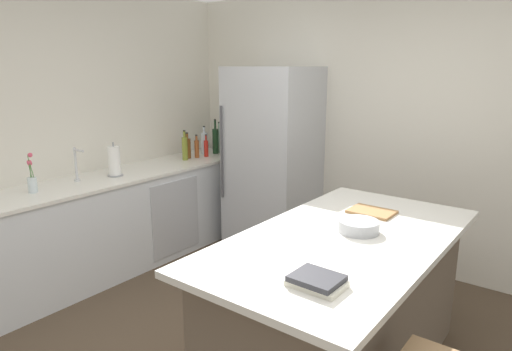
{
  "coord_description": "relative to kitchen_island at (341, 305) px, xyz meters",
  "views": [
    {
      "loc": [
        1.43,
        -1.86,
        1.88
      ],
      "look_at": [
        -0.78,
        1.01,
        1.0
      ],
      "focal_mm": 31.62,
      "sensor_mm": 36.0,
      "label": 1
    }
  ],
  "objects": [
    {
      "name": "counter_run_left",
      "position": [
        -2.41,
        0.2,
        -0.01
      ],
      "size": [
        0.67,
        2.98,
        0.9
      ],
      "color": "silver",
      "rests_on": "ground_plane"
    },
    {
      "name": "flower_vase",
      "position": [
        -2.41,
        -0.62,
        0.54
      ],
      "size": [
        0.07,
        0.07,
        0.32
      ],
      "color": "silver",
      "rests_on": "counter_run_left"
    },
    {
      "name": "wall_left",
      "position": [
        -2.78,
        -0.43,
        0.84
      ],
      "size": [
        0.1,
        6.0,
        2.6
      ],
      "primitive_type": "cube",
      "color": "silver",
      "rests_on": "ground_plane"
    },
    {
      "name": "kitchen_island",
      "position": [
        0.0,
        0.0,
        0.0
      ],
      "size": [
        1.05,
        1.97,
        0.91
      ],
      "color": "brown",
      "rests_on": "ground_plane"
    },
    {
      "name": "mixing_bowl",
      "position": [
        0.04,
        0.11,
        0.48
      ],
      "size": [
        0.24,
        0.24,
        0.07
      ],
      "color": "#B2B5BA",
      "rests_on": "kitchen_island"
    },
    {
      "name": "hot_sauce_bottle",
      "position": [
        -2.34,
        1.29,
        0.54
      ],
      "size": [
        0.05,
        0.05,
        0.25
      ],
      "color": "red",
      "rests_on": "counter_run_left"
    },
    {
      "name": "whiskey_bottle",
      "position": [
        -2.44,
        1.1,
        0.55
      ],
      "size": [
        0.08,
        0.08,
        0.28
      ],
      "color": "brown",
      "rests_on": "counter_run_left"
    },
    {
      "name": "sink_faucet",
      "position": [
        -2.45,
        -0.21,
        0.6
      ],
      "size": [
        0.15,
        0.05,
        0.3
      ],
      "color": "silver",
      "rests_on": "counter_run_left"
    },
    {
      "name": "wall_rear",
      "position": [
        -0.33,
        1.82,
        0.84
      ],
      "size": [
        6.0,
        0.1,
        2.6
      ],
      "primitive_type": "cube",
      "color": "silver",
      "rests_on": "ground_plane"
    },
    {
      "name": "vinegar_bottle",
      "position": [
        -2.38,
        1.19,
        0.54
      ],
      "size": [
        0.05,
        0.05,
        0.25
      ],
      "color": "#994C23",
      "rests_on": "counter_run_left"
    },
    {
      "name": "wine_bottle",
      "position": [
        -2.38,
        1.49,
        0.59
      ],
      "size": [
        0.07,
        0.07,
        0.4
      ],
      "color": "#19381E",
      "rests_on": "counter_run_left"
    },
    {
      "name": "cutting_board",
      "position": [
        -0.05,
        0.5,
        0.46
      ],
      "size": [
        0.3,
        0.22,
        0.02
      ],
      "color": "#9E7042",
      "rests_on": "kitchen_island"
    },
    {
      "name": "olive_oil_bottle",
      "position": [
        -2.39,
        1.01,
        0.57
      ],
      "size": [
        0.06,
        0.06,
        0.32
      ],
      "color": "olive",
      "rests_on": "counter_run_left"
    },
    {
      "name": "refrigerator",
      "position": [
        -1.53,
        1.42,
        0.48
      ],
      "size": [
        0.82,
        0.73,
        1.88
      ],
      "color": "#B7BABF",
      "rests_on": "ground_plane"
    },
    {
      "name": "cookbook_stack",
      "position": [
        0.18,
        -0.64,
        0.47
      ],
      "size": [
        0.25,
        0.19,
        0.05
      ],
      "color": "silver",
      "rests_on": "kitchen_island"
    },
    {
      "name": "soda_bottle",
      "position": [
        -2.47,
        1.39,
        0.57
      ],
      "size": [
        0.07,
        0.07,
        0.32
      ],
      "color": "silver",
      "rests_on": "counter_run_left"
    },
    {
      "name": "gin_bottle",
      "position": [
        -2.4,
        1.58,
        0.58
      ],
      "size": [
        0.08,
        0.08,
        0.35
      ],
      "color": "#8CB79E",
      "rests_on": "counter_run_left"
    },
    {
      "name": "paper_towel_roll",
      "position": [
        -2.37,
        0.12,
        0.57
      ],
      "size": [
        0.14,
        0.14,
        0.31
      ],
      "color": "gray",
      "rests_on": "counter_run_left"
    }
  ]
}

